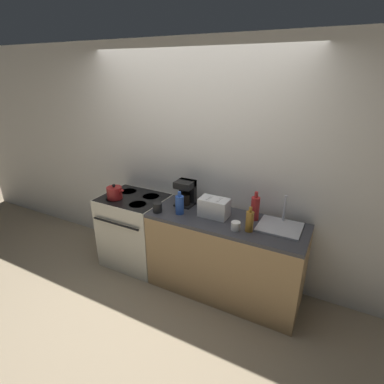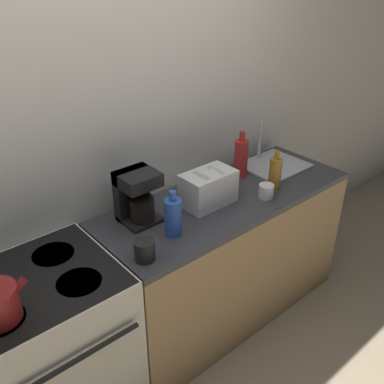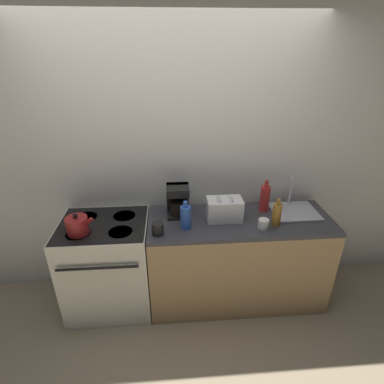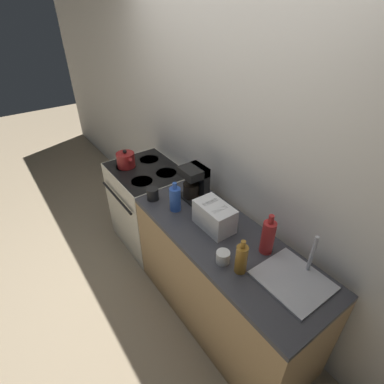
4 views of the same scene
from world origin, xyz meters
name	(u,v)px [view 3 (image 3 of 4)]	position (x,y,z in m)	size (l,w,h in m)	color
ground_plane	(178,323)	(0.00, 0.00, 0.00)	(12.00, 12.00, 0.00)	tan
wall_back	(173,161)	(0.00, 0.67, 1.30)	(8.00, 0.05, 2.60)	silver
stove	(109,264)	(-0.62, 0.31, 0.45)	(0.75, 0.65, 0.88)	silver
counter_block	(237,259)	(0.57, 0.30, 0.44)	(1.61, 0.60, 0.88)	tan
kettle	(77,225)	(-0.78, 0.18, 0.96)	(0.22, 0.18, 0.18)	maroon
toaster	(224,209)	(0.43, 0.31, 0.98)	(0.30, 0.18, 0.19)	white
coffee_maker	(178,199)	(0.03, 0.43, 1.03)	(0.19, 0.19, 0.28)	black
sink_tray	(294,210)	(1.09, 0.39, 0.90)	(0.40, 0.36, 0.28)	#B7B7BC
bottle_amber	(277,214)	(0.84, 0.18, 0.99)	(0.07, 0.07, 0.25)	#9E6B23
bottle_blue	(186,217)	(0.09, 0.20, 0.99)	(0.09, 0.09, 0.24)	#2D56B7
bottle_red	(265,198)	(0.82, 0.44, 1.01)	(0.09, 0.09, 0.30)	#B72828
cup_black	(158,229)	(-0.14, 0.12, 0.93)	(0.10, 0.10, 0.10)	black
cup_white	(263,224)	(0.73, 0.14, 0.93)	(0.09, 0.09, 0.08)	white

